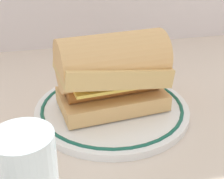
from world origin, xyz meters
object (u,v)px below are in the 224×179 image
at_px(plate, 112,109).
at_px(sausage_sandwich, 112,71).
at_px(salt_shaker, 144,55).
at_px(drinking_glass, 28,179).

distance_m(plate, sausage_sandwich, 0.07).
bearing_deg(salt_shaker, drinking_glass, -124.99).
xyz_separation_m(sausage_sandwich, salt_shaker, (0.11, 0.16, -0.04)).
xyz_separation_m(plate, sausage_sandwich, (0.00, 0.00, 0.07)).
xyz_separation_m(drinking_glass, salt_shaker, (0.24, 0.35, -0.01)).
bearing_deg(drinking_glass, salt_shaker, 55.01).
height_order(plate, salt_shaker, salt_shaker).
bearing_deg(sausage_sandwich, drinking_glass, -132.67).
height_order(plate, drinking_glass, drinking_glass).
distance_m(sausage_sandwich, drinking_glass, 0.23).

